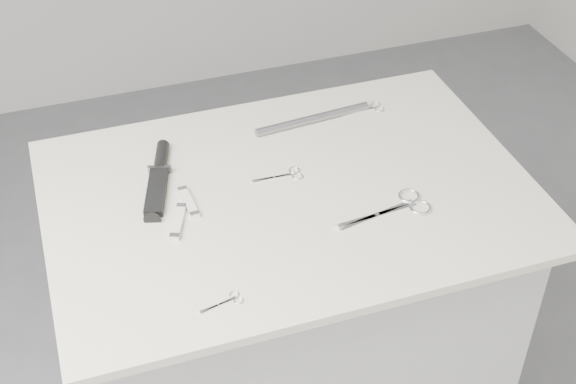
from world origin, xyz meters
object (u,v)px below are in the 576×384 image
object	(u,v)px
plinth	(290,341)
tiny_scissors	(227,302)
pocket_knife_a	(178,221)
metal_rail	(313,119)
large_shears	(401,206)
embroidery_scissors_b	(369,109)
sheathed_knife	(159,175)
embroidery_scissors_a	(286,175)
pocket_knife_b	(189,202)

from	to	relation	value
plinth	tiny_scissors	xyz separation A→B (m)	(-0.21, -0.26, 0.47)
pocket_knife_a	metal_rail	world-z (taller)	metal_rail
metal_rail	large_shears	bearing A→B (deg)	-79.25
large_shears	metal_rail	bearing A→B (deg)	92.71
plinth	embroidery_scissors_b	world-z (taller)	embroidery_scissors_b
large_shears	sheathed_knife	size ratio (longest dim) A/B	0.84
tiny_scissors	sheathed_knife	bearing A→B (deg)	83.96
embroidery_scissors_a	embroidery_scissors_b	distance (m)	0.32
embroidery_scissors_a	embroidery_scissors_b	xyz separation A→B (m)	(0.27, 0.18, -0.00)
plinth	tiny_scissors	bearing A→B (deg)	-128.28
embroidery_scissors_b	pocket_knife_a	xyz separation A→B (m)	(-0.52, -0.26, 0.00)
embroidery_scissors_a	tiny_scissors	bearing A→B (deg)	-122.69
large_shears	sheathed_knife	distance (m)	0.51
tiny_scissors	pocket_knife_a	distance (m)	0.24
plinth	embroidery_scissors_a	xyz separation A→B (m)	(0.01, 0.05, 0.47)
large_shears	embroidery_scissors_a	bearing A→B (deg)	129.42
metal_rail	tiny_scissors	bearing A→B (deg)	-124.81
sheathed_knife	pocket_knife_a	world-z (taller)	sheathed_knife
plinth	tiny_scissors	world-z (taller)	tiny_scissors
large_shears	metal_rail	world-z (taller)	metal_rail
embroidery_scissors_a	sheathed_knife	xyz separation A→B (m)	(-0.26, 0.08, 0.01)
tiny_scissors	pocket_knife_a	world-z (taller)	pocket_knife_a
embroidery_scissors_b	tiny_scissors	bearing A→B (deg)	-137.71
embroidery_scissors_a	pocket_knife_a	xyz separation A→B (m)	(-0.25, -0.08, 0.00)
embroidery_scissors_b	metal_rail	bearing A→B (deg)	-179.91
large_shears	metal_rail	size ratio (longest dim) A/B	0.71
large_shears	pocket_knife_a	world-z (taller)	pocket_knife_a
large_shears	tiny_scissors	world-z (taller)	large_shears
embroidery_scissors_b	metal_rail	xyz separation A→B (m)	(-0.15, -0.01, 0.01)
plinth	pocket_knife_a	xyz separation A→B (m)	(-0.24, -0.03, 0.48)
sheathed_knife	metal_rail	xyz separation A→B (m)	(0.38, 0.10, 0.00)
tiny_scissors	metal_rail	bearing A→B (deg)	42.89
tiny_scissors	pocket_knife_b	world-z (taller)	pocket_knife_b
embroidery_scissors_b	embroidery_scissors_a	bearing A→B (deg)	-149.37
large_shears	embroidery_scissors_b	distance (m)	0.36
embroidery_scissors_b	pocket_knife_a	world-z (taller)	pocket_knife_a
embroidery_scissors_b	plinth	bearing A→B (deg)	-143.32
embroidery_scissors_b	sheathed_knife	bearing A→B (deg)	-172.13
embroidery_scissors_a	pocket_knife_b	bearing A→B (deg)	-171.22
embroidery_scissors_b	pocket_knife_a	bearing A→B (deg)	-156.73
large_shears	metal_rail	xyz separation A→B (m)	(-0.07, 0.34, 0.01)
pocket_knife_a	metal_rail	bearing A→B (deg)	-34.59
large_shears	embroidery_scissors_b	size ratio (longest dim) A/B	1.91
pocket_knife_b	pocket_knife_a	bearing A→B (deg)	143.79
large_shears	embroidery_scissors_b	xyz separation A→B (m)	(0.08, 0.35, -0.00)
embroidery_scissors_b	sheathed_knife	xyz separation A→B (m)	(-0.52, -0.10, 0.01)
sheathed_knife	embroidery_scissors_a	bearing A→B (deg)	-90.14
sheathed_knife	metal_rail	world-z (taller)	sheathed_knife
plinth	pocket_knife_b	world-z (taller)	pocket_knife_b
plinth	metal_rail	xyz separation A→B (m)	(0.13, 0.22, 0.48)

